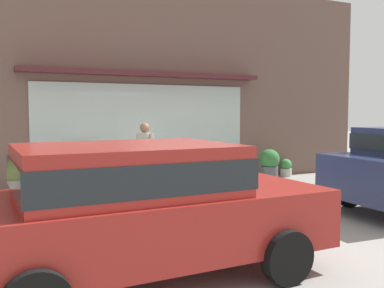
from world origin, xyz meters
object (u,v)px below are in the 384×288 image
(fire_hydrant, at_px, (191,180))
(potted_plant_trailing_edge, at_px, (159,169))
(potted_plant_window_right, at_px, (286,168))
(potted_plant_doorstep, at_px, (88,170))
(potted_plant_near_hydrant, at_px, (215,167))
(parked_car_red, at_px, (138,203))
(pedestrian_with_handbag, at_px, (146,154))
(potted_plant_window_left, at_px, (269,164))

(fire_hydrant, height_order, potted_plant_trailing_edge, potted_plant_trailing_edge)
(fire_hydrant, relative_size, potted_plant_window_right, 1.53)
(potted_plant_trailing_edge, relative_size, potted_plant_doorstep, 0.87)
(potted_plant_window_right, height_order, potted_plant_doorstep, potted_plant_doorstep)
(potted_plant_near_hydrant, bearing_deg, parked_car_red, -125.39)
(pedestrian_with_handbag, xyz_separation_m, parked_car_red, (-1.70, -4.64, -0.10))
(parked_car_red, bearing_deg, potted_plant_window_right, 39.89)
(parked_car_red, distance_m, potted_plant_trailing_edge, 6.25)
(potted_plant_doorstep, bearing_deg, fire_hydrant, -36.41)
(pedestrian_with_handbag, relative_size, potted_plant_trailing_edge, 1.99)
(potted_plant_near_hydrant, relative_size, potted_plant_doorstep, 0.81)
(parked_car_red, relative_size, potted_plant_doorstep, 4.44)
(pedestrian_with_handbag, relative_size, potted_plant_near_hydrant, 2.14)
(parked_car_red, bearing_deg, potted_plant_trailing_edge, 65.48)
(fire_hydrant, bearing_deg, potted_plant_near_hydrant, 47.91)
(parked_car_red, xyz_separation_m, potted_plant_window_right, (6.50, 5.76, -0.62))
(fire_hydrant, distance_m, potted_plant_near_hydrant, 2.23)
(fire_hydrant, bearing_deg, potted_plant_doorstep, 143.59)
(potted_plant_trailing_edge, relative_size, potted_plant_window_left, 0.96)
(potted_plant_near_hydrant, bearing_deg, potted_plant_trailing_edge, 178.26)
(fire_hydrant, bearing_deg, pedestrian_with_handbag, 144.63)
(potted_plant_window_right, distance_m, potted_plant_window_left, 0.95)
(potted_plant_window_left, bearing_deg, potted_plant_trailing_edge, 173.86)
(parked_car_red, distance_m, potted_plant_window_left, 7.82)
(potted_plant_window_right, bearing_deg, fire_hydrant, -156.44)
(fire_hydrant, bearing_deg, potted_plant_trailing_edge, 94.31)
(fire_hydrant, xyz_separation_m, potted_plant_window_left, (3.09, 1.36, 0.07))
(pedestrian_with_handbag, height_order, parked_car_red, pedestrian_with_handbag)
(fire_hydrant, relative_size, potted_plant_window_left, 0.92)
(fire_hydrant, height_order, parked_car_red, parked_car_red)
(potted_plant_doorstep, relative_size, potted_plant_window_left, 1.11)
(potted_plant_trailing_edge, bearing_deg, potted_plant_window_right, 0.24)
(pedestrian_with_handbag, distance_m, potted_plant_trailing_edge, 1.42)
(potted_plant_trailing_edge, height_order, potted_plant_doorstep, potted_plant_doorstep)
(fire_hydrant, distance_m, potted_plant_window_right, 4.31)
(potted_plant_trailing_edge, bearing_deg, potted_plant_doorstep, -172.51)
(potted_plant_window_right, bearing_deg, potted_plant_trailing_edge, -179.76)
(fire_hydrant, height_order, potted_plant_window_right, fire_hydrant)
(pedestrian_with_handbag, bearing_deg, potted_plant_doorstep, -162.94)
(pedestrian_with_handbag, distance_m, potted_plant_window_right, 4.98)
(potted_plant_window_right, relative_size, potted_plant_trailing_edge, 0.62)
(fire_hydrant, xyz_separation_m, potted_plant_trailing_edge, (-0.13, 1.71, 0.05))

